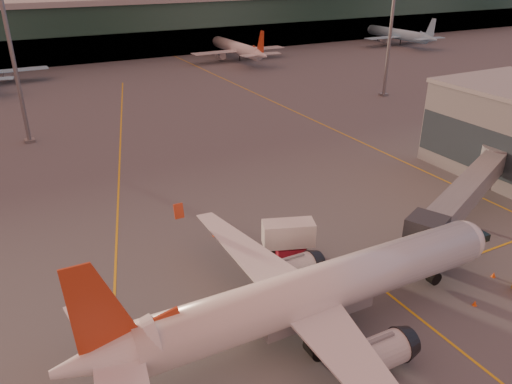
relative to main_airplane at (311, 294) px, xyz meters
name	(u,v)px	position (x,y,z in m)	size (l,w,h in m)	color
ground	(377,338)	(4.50, -3.36, -3.86)	(600.00, 600.00, 0.00)	#4C4F54
taxi_markings	(138,171)	(-2.82, 41.13, -3.85)	(100.12, 173.00, 0.01)	gold
terminal	(68,30)	(4.50, 138.43, 4.90)	(400.00, 20.00, 17.60)	#19382D
mast_west_near	(12,53)	(-15.50, 62.64, 11.00)	(2.40, 2.40, 25.60)	slate
mast_east_near	(391,28)	(59.50, 58.64, 11.00)	(2.40, 2.40, 25.60)	slate
distant_aircraft_row	(3,82)	(-16.50, 114.64, -3.86)	(290.00, 34.00, 13.00)	#8ECCED
main_airplane	(311,294)	(0.00, 0.00, 0.00)	(39.25, 35.26, 11.87)	white
jet_bridge	(471,188)	(27.90, 7.93, 0.24)	(27.84, 14.61, 5.87)	slate
catering_truck	(289,238)	(4.57, 10.75, -1.52)	(5.77, 3.99, 4.11)	#A8182C
cone_nose	(494,275)	(20.52, -1.95, -3.59)	(0.43, 0.43, 0.55)	#F2530C
cone_wing_left	(215,234)	(-0.54, 18.37, -3.58)	(0.44, 0.44, 0.57)	#F2530C
cone_fwd	(475,303)	(15.21, -4.17, -3.61)	(0.40, 0.40, 0.52)	#F2530C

